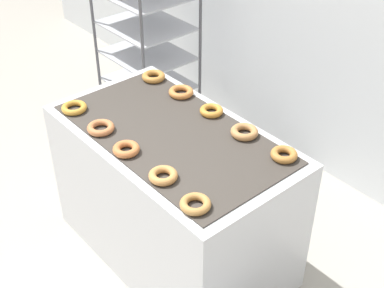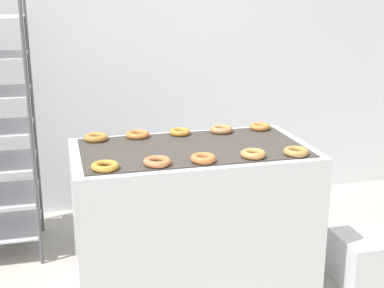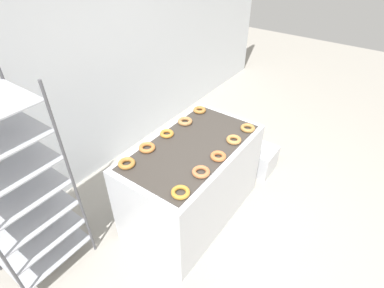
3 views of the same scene
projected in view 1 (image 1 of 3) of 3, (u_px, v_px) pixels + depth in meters
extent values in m
cube|color=silver|center=(173.00, 197.00, 3.27)|extent=(1.48, 0.83, 0.93)
cube|color=#38332D|center=(172.00, 133.00, 3.00)|extent=(1.36, 0.73, 0.01)
cube|color=#262628|center=(165.00, 241.00, 2.71)|extent=(0.12, 0.07, 0.10)
cylinder|color=#4C4C51|center=(93.00, 24.00, 4.30)|extent=(0.02, 0.02, 1.85)
cylinder|color=#4C4C51|center=(143.00, 52.00, 3.88)|extent=(0.02, 0.02, 1.85)
cylinder|color=#4C4C51|center=(149.00, 7.00, 4.59)|extent=(0.02, 0.02, 1.85)
cylinder|color=#4C4C51|center=(200.00, 32.00, 4.18)|extent=(0.02, 0.02, 1.85)
cube|color=#A8AAB2|center=(150.00, 107.00, 4.66)|extent=(0.67, 0.56, 0.01)
cube|color=#A8AAB2|center=(149.00, 82.00, 4.52)|extent=(0.67, 0.56, 0.01)
cube|color=#A8AAB2|center=(147.00, 55.00, 4.37)|extent=(0.67, 0.56, 0.01)
cube|color=#A8AAB2|center=(146.00, 26.00, 4.23)|extent=(0.67, 0.56, 0.01)
torus|color=#BA812D|center=(74.00, 108.00, 3.18)|extent=(0.15, 0.15, 0.04)
torus|color=#B26B3F|center=(101.00, 128.00, 3.00)|extent=(0.15, 0.15, 0.04)
torus|color=#B86937|center=(126.00, 149.00, 2.84)|extent=(0.15, 0.15, 0.04)
torus|color=#BA7D42|center=(163.00, 176.00, 2.65)|extent=(0.15, 0.15, 0.04)
torus|color=#AA783D|center=(195.00, 204.00, 2.48)|extent=(0.15, 0.15, 0.04)
torus|color=#AB7232|center=(154.00, 76.00, 3.50)|extent=(0.15, 0.15, 0.04)
torus|color=#B86F35|center=(181.00, 92.00, 3.33)|extent=(0.16, 0.16, 0.04)
torus|color=#BB7B2D|center=(211.00, 111.00, 3.15)|extent=(0.14, 0.14, 0.04)
torus|color=#A77443|center=(244.00, 132.00, 2.97)|extent=(0.16, 0.16, 0.04)
torus|color=#A76E31|center=(284.00, 154.00, 2.80)|extent=(0.14, 0.14, 0.04)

